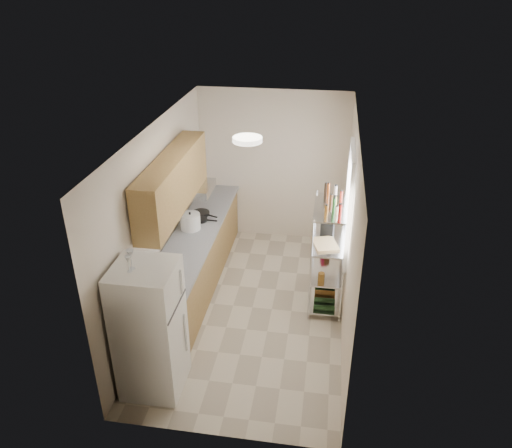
{
  "coord_description": "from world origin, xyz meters",
  "views": [
    {
      "loc": [
        0.93,
        -5.66,
        4.32
      ],
      "look_at": [
        0.01,
        0.25,
        1.21
      ],
      "focal_mm": 35.0,
      "sensor_mm": 36.0,
      "label": 1
    }
  ],
  "objects_px": {
    "refrigerator": "(150,329)",
    "espresso_machine": "(328,223)",
    "cutting_board": "(325,244)",
    "rice_cooker": "(190,221)",
    "frying_pan_large": "(201,213)"
  },
  "relations": [
    {
      "from": "rice_cooker",
      "to": "cutting_board",
      "type": "height_order",
      "value": "rice_cooker"
    },
    {
      "from": "refrigerator",
      "to": "espresso_machine",
      "type": "xyz_separation_m",
      "value": [
        1.85,
        2.12,
        0.37
      ]
    },
    {
      "from": "frying_pan_large",
      "to": "espresso_machine",
      "type": "bearing_deg",
      "value": 6.15
    },
    {
      "from": "frying_pan_large",
      "to": "espresso_machine",
      "type": "height_order",
      "value": "espresso_machine"
    },
    {
      "from": "refrigerator",
      "to": "rice_cooker",
      "type": "relative_size",
      "value": 5.5
    },
    {
      "from": "refrigerator",
      "to": "espresso_machine",
      "type": "height_order",
      "value": "refrigerator"
    },
    {
      "from": "refrigerator",
      "to": "cutting_board",
      "type": "bearing_deg",
      "value": 44.13
    },
    {
      "from": "refrigerator",
      "to": "cutting_board",
      "type": "relative_size",
      "value": 4.09
    },
    {
      "from": "cutting_board",
      "to": "espresso_machine",
      "type": "xyz_separation_m",
      "value": [
        0.02,
        0.34,
        0.14
      ]
    },
    {
      "from": "rice_cooker",
      "to": "espresso_machine",
      "type": "distance_m",
      "value": 1.98
    },
    {
      "from": "espresso_machine",
      "to": "cutting_board",
      "type": "bearing_deg",
      "value": -87.22
    },
    {
      "from": "refrigerator",
      "to": "cutting_board",
      "type": "distance_m",
      "value": 2.56
    },
    {
      "from": "refrigerator",
      "to": "espresso_machine",
      "type": "relative_size",
      "value": 5.29
    },
    {
      "from": "refrigerator",
      "to": "cutting_board",
      "type": "height_order",
      "value": "refrigerator"
    },
    {
      "from": "rice_cooker",
      "to": "frying_pan_large",
      "type": "xyz_separation_m",
      "value": [
        0.03,
        0.48,
        -0.09
      ]
    }
  ]
}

